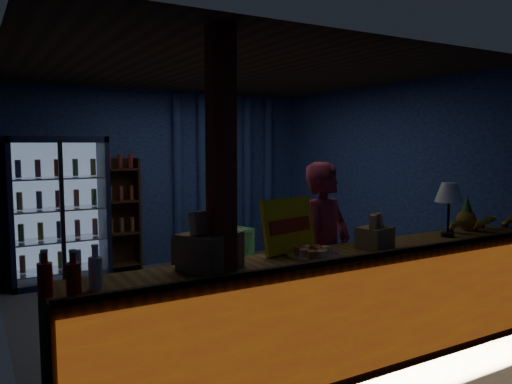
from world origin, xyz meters
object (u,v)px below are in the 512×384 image
at_px(green_chair, 222,248).
at_px(table_lamp, 449,195).
at_px(shopkeeper, 326,254).
at_px(pastry_tray, 313,254).

xyz_separation_m(green_chair, table_lamp, (0.72, -3.28, 1.03)).
relative_size(shopkeeper, table_lamp, 3.27).
relative_size(pastry_tray, table_lamp, 0.84).
height_order(green_chair, pastry_tray, pastry_tray).
height_order(shopkeeper, table_lamp, shopkeeper).
bearing_deg(pastry_tray, green_chair, 75.71).
bearing_deg(shopkeeper, table_lamp, -42.90).
xyz_separation_m(green_chair, pastry_tray, (-0.84, -3.31, 0.66)).
bearing_deg(green_chair, table_lamp, 87.27).
distance_m(green_chair, pastry_tray, 3.48).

